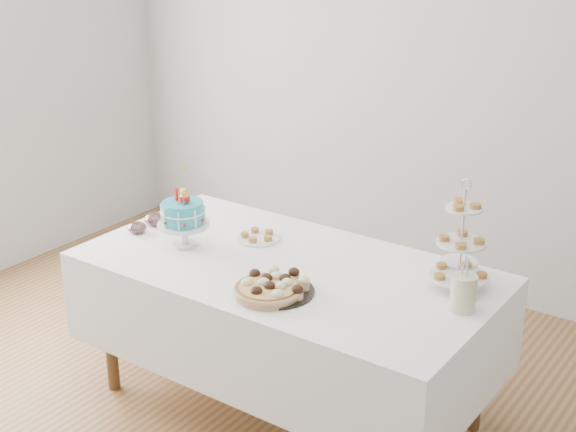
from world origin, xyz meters
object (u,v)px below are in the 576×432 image
Objects in this scene: pastry_plate at (258,236)px; pie at (268,290)px; tiered_stand at (461,243)px; plate_stack at (459,267)px; table at (286,309)px; utensil_pitcher at (464,292)px; jam_bowl_b at (155,219)px; birthday_cake at (184,226)px; jam_bowl_a at (137,228)px; cupcake_tray at (276,285)px.

pie is at bearing -48.75° from pastry_plate.
tiered_stand is 0.22m from plate_stack.
table is at bearing -162.23° from tiered_stand.
plate_stack is 0.75× the size of pastry_plate.
jam_bowl_b is at bearing -179.54° from utensil_pitcher.
jam_bowl_b is (-0.96, 0.32, 0.00)m from pie.
birthday_cake reaches higher than pastry_plate.
tiered_stand reaches higher than birthday_cake.
jam_bowl_a is at bearing -90.00° from jam_bowl_b.
jam_bowl_b is at bearing 178.93° from table.
birthday_cake is 4.04× the size of jam_bowl_a.
pie is 1.01m from jam_bowl_b.
jam_bowl_a is (-1.58, -0.35, -0.18)m from tiered_stand.
tiered_stand is (0.62, 0.54, 0.18)m from pie.
birthday_cake is at bearing 166.95° from cupcake_tray.
jam_bowl_a is (-0.55, -0.28, 0.01)m from pastry_plate.
jam_bowl_a is 1.69m from utensil_pitcher.
tiered_stand reaches higher than table.
cupcake_tray is 1.11× the size of pie.
cupcake_tray is at bearing 1.20° from birthday_cake.
jam_bowl_a reaches higher than pastry_plate.
cupcake_tray is 0.83m from plate_stack.
pie is at bearing -130.39° from plate_stack.
utensil_pitcher is at bearing -63.31° from plate_stack.
pastry_plate reaches higher than table.
jam_bowl_a is at bearing -167.43° from tiered_stand.
tiered_stand is at bearing -66.90° from plate_stack.
jam_bowl_b is at bearing -172.03° from tiered_stand.
tiered_stand is 0.24m from utensil_pitcher.
cupcake_tray is at bearing -63.77° from table.
tiered_stand is 2.10× the size of utensil_pitcher.
plate_stack is 1.49× the size of jam_bowl_b.
jam_bowl_a is at bearing -152.64° from pastry_plate.
table is at bearing -1.07° from jam_bowl_b.
cupcake_tray reaches higher than pastry_plate.
plate_stack is at bearing 113.10° from tiered_stand.
pastry_plate is at bearing -168.65° from plate_stack.
utensil_pitcher reaches higher than plate_stack.
table is 6.40× the size of pie.
pie reaches higher than table.
birthday_cake is 0.69m from pie.
tiered_stand reaches higher than utensil_pitcher.
plate_stack is 1.00m from pastry_plate.
cupcake_tray is 0.67× the size of tiered_stand.
pie is at bearing -139.09° from tiered_stand.
tiered_stand is 4.41× the size of jam_bowl_b.
cupcake_tray is at bearing -157.40° from utensil_pitcher.
jam_bowl_a is at bearing -162.54° from plate_stack.
cupcake_tray reaches higher than plate_stack.
cupcake_tray is 0.78m from utensil_pitcher.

